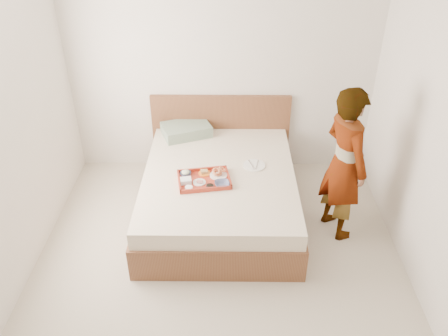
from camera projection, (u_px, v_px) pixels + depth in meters
name	position (u px, v px, depth m)	size (l,w,h in m)	color
ground	(219.00, 282.00, 4.17)	(3.50, 4.00, 0.01)	#BEB2A0
wall_back	(222.00, 66.00, 5.13)	(3.50, 0.01, 2.60)	silver
bed	(219.00, 193.00, 4.86)	(1.65, 2.00, 0.53)	brown
headboard	(221.00, 132.00, 5.55)	(1.65, 0.06, 0.95)	brown
pillow	(186.00, 130.00, 5.35)	(0.54, 0.37, 0.13)	gray
tray	(204.00, 179.00, 4.56)	(0.51, 0.37, 0.05)	#AC3822
prawn_plate	(218.00, 175.00, 4.63)	(0.18, 0.18, 0.01)	white
navy_bowl_big	(222.00, 184.00, 4.48)	(0.15, 0.15, 0.04)	#191D40
sauce_dish	(210.00, 186.00, 4.46)	(0.07, 0.07, 0.03)	black
meat_plate	(199.00, 182.00, 4.53)	(0.13, 0.13, 0.01)	white
bread_plate	(204.00, 173.00, 4.67)	(0.13, 0.13, 0.01)	orange
salad_bowl	(186.00, 174.00, 4.63)	(0.11, 0.11, 0.04)	#191D40
plastic_tub	(186.00, 181.00, 4.52)	(0.11, 0.09, 0.05)	silver
cheese_round	(189.00, 188.00, 4.44)	(0.07, 0.07, 0.03)	white
dinner_plate	(254.00, 165.00, 4.81)	(0.23, 0.23, 0.01)	white
person	(344.00, 164.00, 4.36)	(0.58, 0.38, 1.58)	beige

